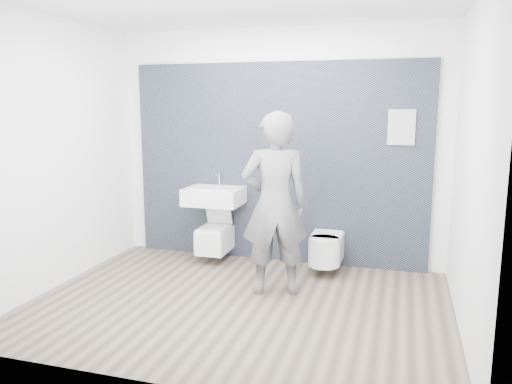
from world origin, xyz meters
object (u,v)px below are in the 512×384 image
(washbasin, at_px, (214,196))
(toilet_rounded, at_px, (326,249))
(visitor, at_px, (275,204))
(toilet_square, at_px, (215,238))

(washbasin, bearing_deg, toilet_rounded, -2.02)
(washbasin, bearing_deg, visitor, -39.79)
(toilet_square, distance_m, visitor, 1.41)
(toilet_rounded, distance_m, visitor, 1.07)
(toilet_square, height_order, visitor, visitor)
(toilet_rounded, xyz_separation_m, visitor, (-0.41, -0.76, 0.64))
(toilet_square, bearing_deg, visitor, -40.11)
(washbasin, distance_m, toilet_square, 0.53)
(toilet_square, xyz_separation_m, visitor, (0.97, -0.81, 0.63))
(toilet_rounded, relative_size, visitor, 0.32)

